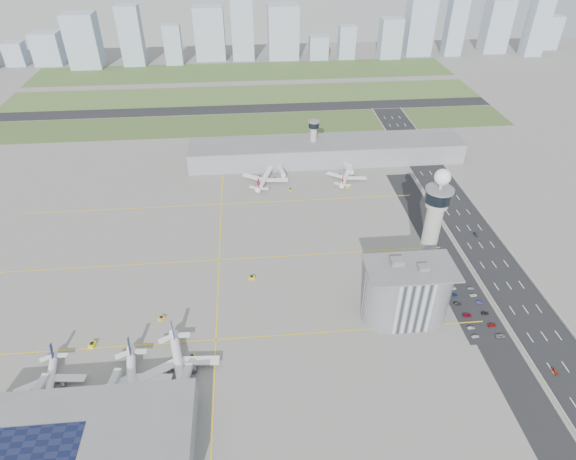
{
  "coord_description": "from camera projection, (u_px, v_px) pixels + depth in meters",
  "views": [
    {
      "loc": [
        -20.21,
        -187.06,
        172.73
      ],
      "look_at": [
        0.0,
        35.0,
        15.0
      ],
      "focal_mm": 30.0,
      "sensor_mm": 36.0,
      "label": 1
    }
  ],
  "objects": [
    {
      "name": "car_lot_10",
      "position": [
        473.0,
        295.0,
        250.07
      ],
      "size": [
        4.06,
        2.2,
        1.08
      ],
      "primitive_type": "imported",
      "rotation": [
        0.0,
        0.0,
        1.68
      ],
      "color": "white",
      "rests_on": "ground"
    },
    {
      "name": "airplane_near_a",
      "position": [
        48.0,
        381.0,
        201.39
      ],
      "size": [
        34.9,
        39.05,
        9.63
      ],
      "primitive_type": null,
      "rotation": [
        0.0,
        0.0,
        -1.39
      ],
      "color": "white",
      "rests_on": "ground"
    },
    {
      "name": "skyline_bldg_5",
      "position": [
        131.0,
        36.0,
        564.11
      ],
      "size": [
        25.49,
        20.39,
        66.89
      ],
      "primitive_type": "cube",
      "color": "#9EADC1",
      "rests_on": "ground"
    },
    {
      "name": "barrier_right",
      "position": [
        529.0,
        276.0,
        262.53
      ],
      "size": [
        0.6,
        500.0,
        1.2
      ],
      "primitive_type": "cube",
      "color": "#9E9E99",
      "rests_on": "ground"
    },
    {
      "name": "car_lot_5",
      "position": [
        453.0,
        288.0,
        254.32
      ],
      "size": [
        3.67,
        1.8,
        1.16
      ],
      "primitive_type": "imported",
      "rotation": [
        0.0,
        0.0,
        1.74
      ],
      "color": "silver",
      "rests_on": "ground"
    },
    {
      "name": "ground",
      "position": [
        294.0,
        291.0,
        253.33
      ],
      "size": [
        1000.0,
        1000.0,
        0.0
      ],
      "primitive_type": "plane",
      "color": "gray"
    },
    {
      "name": "skyline_bldg_7",
      "position": [
        210.0,
        33.0,
        586.46
      ],
      "size": [
        35.76,
        28.61,
        61.22
      ],
      "primitive_type": "cube",
      "color": "#9EADC1",
      "rests_on": "ground"
    },
    {
      "name": "car_lot_6",
      "position": [
        501.0,
        336.0,
        227.11
      ],
      "size": [
        4.87,
        2.55,
        1.31
      ],
      "primitive_type": "imported",
      "rotation": [
        0.0,
        0.0,
        1.65
      ],
      "color": "gray",
      "rests_on": "ground"
    },
    {
      "name": "car_hw_2",
      "position": [
        440.0,
        173.0,
        358.48
      ],
      "size": [
        1.99,
        4.07,
        1.11
      ],
      "primitive_type": "imported",
      "rotation": [
        0.0,
        0.0,
        0.04
      ],
      "color": "navy",
      "rests_on": "ground"
    },
    {
      "name": "terminal_pier",
      "position": [
        326.0,
        151.0,
        372.05
      ],
      "size": [
        210.0,
        32.0,
        15.8
      ],
      "color": "gray",
      "rests_on": "ground"
    },
    {
      "name": "tug_3",
      "position": [
        252.0,
        277.0,
        261.07
      ],
      "size": [
        3.59,
        2.85,
        1.85
      ],
      "primitive_type": null,
      "rotation": [
        0.0,
        0.0,
        1.8
      ],
      "color": "#E6B80C",
      "rests_on": "ground"
    },
    {
      "name": "skyline_bldg_15",
      "position": [
        496.0,
        26.0,
        611.53
      ],
      "size": [
        30.25,
        24.2,
        63.4
      ],
      "primitive_type": "cube",
      "color": "#9EADC1",
      "rests_on": "ground"
    },
    {
      "name": "car_hw_4",
      "position": [
        400.0,
        139.0,
        406.84
      ],
      "size": [
        1.69,
        3.69,
        1.23
      ],
      "primitive_type": "imported",
      "rotation": [
        0.0,
        0.0,
        0.07
      ],
      "color": "#9A9FA7",
      "rests_on": "ground"
    },
    {
      "name": "car_lot_8",
      "position": [
        485.0,
        313.0,
        239.44
      ],
      "size": [
        3.64,
        1.52,
        1.23
      ],
      "primitive_type": "imported",
      "rotation": [
        0.0,
        0.0,
        1.55
      ],
      "color": "black",
      "rests_on": "ground"
    },
    {
      "name": "skyline_bldg_3",
      "position": [
        48.0,
        48.0,
        574.68
      ],
      "size": [
        32.3,
        25.84,
        36.93
      ],
      "primitive_type": "cube",
      "color": "#9EADC1",
      "rests_on": "ground"
    },
    {
      "name": "tug_0",
      "position": [
        92.0,
        344.0,
        222.35
      ],
      "size": [
        3.2,
        4.08,
        2.12
      ],
      "primitive_type": null,
      "rotation": [
        0.0,
        0.0,
        -0.21
      ],
      "color": "yellow",
      "rests_on": "ground"
    },
    {
      "name": "skyline_bldg_17",
      "position": [
        550.0,
        32.0,
        630.14
      ],
      "size": [
        22.64,
        18.11,
        41.06
      ],
      "primitive_type": "cube",
      "color": "#9EADC1",
      "rests_on": "ground"
    },
    {
      "name": "skyline_bldg_16",
      "position": [
        537.0,
        25.0,
        596.41
      ],
      "size": [
        23.04,
        18.43,
        71.56
      ],
      "primitive_type": "cube",
      "color": "#9EADC1",
      "rests_on": "ground"
    },
    {
      "name": "car_hw_1",
      "position": [
        476.0,
        234.0,
        294.24
      ],
      "size": [
        1.48,
        4.0,
        1.31
      ],
      "primitive_type": "imported",
      "rotation": [
        0.0,
        0.0,
        -0.02
      ],
      "color": "black",
      "rests_on": "ground"
    },
    {
      "name": "tug_2",
      "position": [
        192.0,
        357.0,
        216.77
      ],
      "size": [
        3.67,
        3.2,
        1.79
      ],
      "primitive_type": null,
      "rotation": [
        0.0,
        0.0,
        2.0
      ],
      "color": "#D4B809",
      "rests_on": "ground"
    },
    {
      "name": "car_lot_4",
      "position": [
        454.0,
        295.0,
        250.35
      ],
      "size": [
        3.61,
        1.47,
        1.23
      ],
      "primitive_type": "imported",
      "rotation": [
        0.0,
        0.0,
        1.58
      ],
      "color": "navy",
      "rests_on": "ground"
    },
    {
      "name": "skyline_bldg_6",
      "position": [
        173.0,
        45.0,
        572.45
      ],
      "size": [
        20.04,
        16.03,
        45.2
      ],
      "primitive_type": "cube",
      "color": "#9EADC1",
      "rests_on": "ground"
    },
    {
      "name": "taxiway_line_v",
      "position": [
        219.0,
        260.0,
        274.76
      ],
      "size": [
        0.6,
        260.0,
        0.01
      ],
      "primitive_type": "cube",
      "color": "yellow",
      "rests_on": "ground"
    },
    {
      "name": "skyline_bldg_10",
      "position": [
        318.0,
        47.0,
        595.2
      ],
      "size": [
        23.01,
        18.41,
        27.75
      ],
      "primitive_type": "cube",
      "color": "#9EADC1",
      "rests_on": "ground"
    },
    {
      "name": "near_terminal",
      "position": [
        78.0,
        445.0,
        176.42
      ],
      "size": [
        84.0,
        42.0,
        13.0
      ],
      "color": "gray",
      "rests_on": "ground"
    },
    {
      "name": "skyline_bldg_11",
      "position": [
        347.0,
        42.0,
        594.27
      ],
      "size": [
        20.22,
        16.18,
        38.97
      ],
      "primitive_type": "cube",
      "color": "#9EADC1",
      "rests_on": "ground"
    },
    {
      "name": "car_lot_2",
      "position": [
        467.0,
        315.0,
        238.4
      ],
      "size": [
        4.3,
        2.1,
        1.18
      ],
      "primitive_type": "imported",
      "rotation": [
        0.0,
        0.0,
        1.54
      ],
      "color": "maroon",
      "rests_on": "ground"
    },
    {
      "name": "car_lot_1",
      "position": [
        471.0,
        328.0,
        231.42
      ],
      "size": [
        3.8,
        1.75,
        1.21
      ],
      "primitive_type": "imported",
      "rotation": [
        0.0,
        0.0,
        1.7
      ],
      "color": "gray",
      "rests_on": "ground"
    },
    {
      "name": "barrier_left",
      "position": [
        479.0,
        279.0,
        260.45
      ],
      "size": [
        0.6,
        500.0,
        1.2
      ],
      "primitive_type": "cube",
      "color": "#9E9E99",
      "rests_on": "ground"
    },
    {
      "name": "jet_bridge_near_0",
      "position": [
        31.0,
        406.0,
        193.73
      ],
      "size": [
        5.39,
        14.31,
        5.7
      ],
      "primitive_type": null,
      "rotation": [
        0.0,
        0.0,
        1.4
      ],
      "color": "silver",
      "rests_on": "ground"
    },
    {
      "name": "skyline_bldg_13",
      "position": [
        420.0,
        21.0,
        597.04
      ],
      "size": [
        32.26,
        25.81,
        81.2
      ],
      "primitive_type": "cube",
      "color": "#9EADC1",
      "rests_on": "ground"
    },
    {
      "name": "airplane_far_b",
      "position": [
        347.0,
        172.0,
        349.86
      ],
      "size": [
        40.81,
        43.76,
        9.85
      ],
      "primitive_type": null,
      "rotation": [
        0.0,
        0.0,
        1.19
      ],
      "color": "white",
      "rests_on": "ground"
    },
    {
      "name": "jet_bridge_near_2",
      "position": [
        181.0,
        394.0,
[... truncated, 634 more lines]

